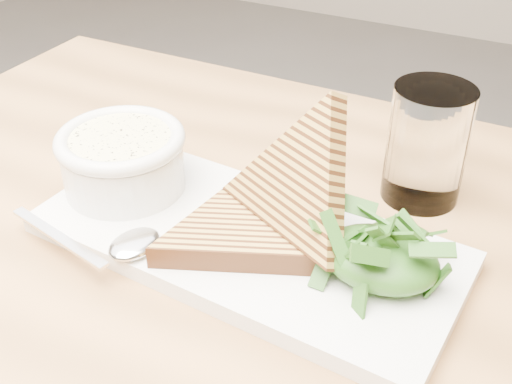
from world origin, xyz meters
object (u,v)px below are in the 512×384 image
at_px(table_top, 328,333).
at_px(platter, 246,241).
at_px(soup_bowl, 124,166).
at_px(glass_near, 427,145).

relative_size(table_top, platter, 3.06).
distance_m(soup_bowl, glass_near, 0.29).
bearing_deg(soup_bowl, glass_near, 28.52).
relative_size(soup_bowl, glass_near, 0.99).
distance_m(platter, glass_near, 0.20).
bearing_deg(glass_near, platter, -127.06).
bearing_deg(table_top, glass_near, 84.49).
distance_m(platter, soup_bowl, 0.15).
xyz_separation_m(table_top, glass_near, (0.02, 0.20, 0.08)).
bearing_deg(glass_near, table_top, -95.51).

